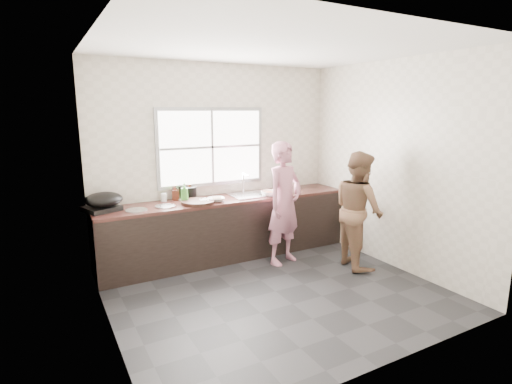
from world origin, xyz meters
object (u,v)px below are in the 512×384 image
person_side (358,209)px  plate_food (184,198)px  glass_jar (164,197)px  pot_lid_right (165,206)px  bottle_green (184,193)px  woman (284,207)px  bottle_brown_short (190,192)px  bowl_held (279,193)px  wok (104,199)px  bowl_mince (216,199)px  pot_lid_left (136,210)px  cutting_board (198,202)px  bottle_brown_tall (175,193)px  dish_rack (283,180)px  burner (101,209)px  bowl_crabs (269,194)px  black_pot (188,193)px

person_side → plate_food: person_side is taller
glass_jar → pot_lid_right: 0.31m
bottle_green → pot_lid_right: 0.33m
woman → bottle_brown_short: size_ratio=8.53×
bowl_held → wok: size_ratio=0.43×
bowl_mince → woman: bearing=-27.7°
pot_lid_left → pot_lid_right: same height
cutting_board → bottle_brown_tall: (-0.19, 0.36, 0.07)m
bottle_green → pot_lid_left: (-0.66, -0.12, -0.13)m
plate_food → bottle_green: bottle_green is taller
glass_jar → bottle_brown_tall: bearing=3.3°
glass_jar → dish_rack: dish_rack is taller
plate_food → bottle_brown_short: bearing=0.0°
bottle_brown_short → dish_rack: 1.53m
pot_lid_right → dish_rack: bearing=9.0°
bottle_brown_tall → burner: 0.99m
bottle_green → bottle_brown_tall: size_ratio=1.40×
cutting_board → burner: size_ratio=1.15×
cutting_board → woman: bearing=-21.4°
bowl_held → bottle_green: bearing=170.8°
woman → pot_lid_left: 1.91m
person_side → bottle_brown_tall: (-2.06, 1.35, 0.18)m
woman → pot_lid_right: woman is taller
bowl_crabs → bottle_green: bearing=171.4°
bowl_mince → black_pot: black_pot is taller
bowl_crabs → bottle_brown_short: bearing=158.7°
bowl_mince → bowl_held: (0.93, -0.08, 0.00)m
dish_rack → bowl_mince: bearing=-146.7°
black_pot → pot_lid_left: 0.86m
bottle_green → dish_rack: bearing=7.6°
dish_rack → wok: bearing=-158.5°
woman → black_pot: woman is taller
bottle_green → bowl_mince: bearing=-18.8°
black_pot → person_side: bearing=-35.7°
bottle_green → pot_lid_left: size_ratio=1.03×
bowl_mince → burner: 1.44m
black_pot → pot_lid_right: black_pot is taller
black_pot → bowl_mince: bearing=-53.3°
burner → bowl_crabs: bearing=-6.7°
bottle_brown_short → glass_jar: (-0.37, -0.01, -0.04)m
person_side → pot_lid_left: (-2.66, 1.00, 0.09)m
woman → bottle_brown_short: bearing=124.5°
bottle_green → burner: size_ratio=0.71×
black_pot → plate_food: size_ratio=1.02×
cutting_board → burner: bearing=169.4°
plate_food → pot_lid_left: bearing=-154.5°
bowl_mince → bottle_brown_short: size_ratio=1.22×
bowl_held → glass_jar: 1.61m
dish_rack → pot_lid_right: bearing=-153.3°
person_side → bowl_held: (-0.68, 0.91, 0.12)m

